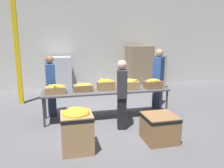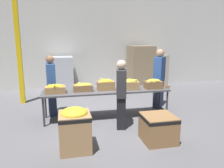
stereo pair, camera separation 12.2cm
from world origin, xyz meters
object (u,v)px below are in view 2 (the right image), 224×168
Objects in this scene: banana_box_0 at (55,89)px; banana_box_1 at (83,87)px; pallet_stack_1 at (141,68)px; banana_box_2 at (106,84)px; donation_bin_0 at (75,128)px; banana_box_3 at (130,84)px; support_pillar at (18,41)px; banana_box_4 at (153,84)px; volunteer_2 at (159,79)px; sorting_table at (107,92)px; volunteer_0 at (51,86)px; pallet_stack_0 at (61,75)px; donation_bin_1 at (158,127)px; pallet_stack_2 at (153,71)px; volunteer_1 at (121,95)px.

banana_box_0 reaches higher than banana_box_1.
banana_box_2 is at bearing -123.75° from pallet_stack_1.
donation_bin_0 is 0.47× the size of pallet_stack_1.
banana_box_3 reaches higher than banana_box_0.
banana_box_2 is 3.25m from support_pillar.
volunteer_2 reaches higher than banana_box_4.
sorting_table is 1.54m from volunteer_0.
volunteer_0 reaches higher than banana_box_3.
pallet_stack_0 is (1.24, 1.35, -1.32)m from support_pillar.
donation_bin_1 is at bearing -37.04° from banana_box_0.
pallet_stack_0 is at bearing 112.04° from donation_bin_1.
volunteer_0 is 1.17× the size of pallet_stack_2.
banana_box_4 is at bearing 4.87° from volunteer_2.
sorting_table is 4.19m from pallet_stack_2.
banana_box_4 is 2.77m from volunteer_0.
sorting_table is 3.35m from support_pillar.
banana_box_4 is 0.12× the size of support_pillar.
sorting_table is 1.86× the size of volunteer_2.
banana_box_1 is 0.58× the size of donation_bin_0.
donation_bin_1 is 5.24m from pallet_stack_0.
donation_bin_0 is (0.38, -1.56, -0.42)m from banana_box_0.
volunteer_0 is 3.11m from donation_bin_1.
support_pillar is (-3.20, 3.49, 1.70)m from donation_bin_1.
banana_box_4 is 3.32m from pallet_stack_1.
volunteer_0 is at bearing 102.25° from banana_box_0.
volunteer_1 is at bearing -9.34° from volunteer_2.
volunteer_2 reaches higher than volunteer_1.
pallet_stack_0 is at bearing -92.12° from volunteer_2.
donation_bin_0 is (-0.30, -1.64, -0.41)m from banana_box_1.
sorting_table is 7.42× the size of banana_box_3.
volunteer_0 is 2.55× the size of donation_bin_1.
pallet_stack_1 is (2.68, 3.09, 0.02)m from banana_box_1.
banana_box_4 is at bearing -3.66° from sorting_table.
pallet_stack_2 reaches higher than sorting_table.
banana_box_2 is 0.53× the size of donation_bin_0.
banana_box_0 reaches higher than donation_bin_1.
pallet_stack_1 is at bearing 56.25° from banana_box_2.
donation_bin_1 is 5.03m from support_pillar.
pallet_stack_1 is at bearing -12.94° from volunteer_1.
pallet_stack_0 is at bearing 100.24° from banana_box_1.
banana_box_4 is 1.26m from volunteer_1.
volunteer_1 is at bearing -121.82° from pallet_stack_2.
pallet_stack_1 reaches higher than donation_bin_1.
volunteer_0 is at bearing 147.84° from banana_box_1.
banana_box_1 is 0.96m from volunteer_0.
banana_box_3 is 0.25× the size of pallet_stack_1.
pallet_stack_1 is at bearing 49.09° from banana_box_1.
donation_bin_0 reaches higher than donation_bin_1.
volunteer_0 is 2.05m from support_pillar.
banana_box_3 is 0.27× the size of volunteer_0.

